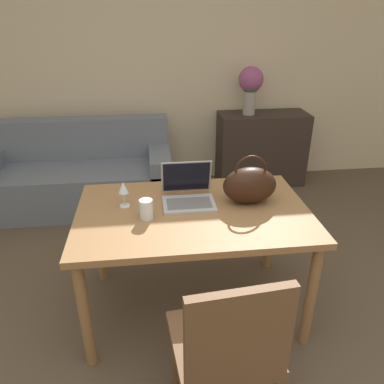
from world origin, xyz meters
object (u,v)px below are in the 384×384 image
Objects in this scene: handbag at (250,185)px; wine_glass at (123,189)px; laptop at (188,191)px; couch at (79,177)px; flower_vase at (251,84)px; drinking_glass at (146,209)px; chair at (227,346)px.

wine_glass is at bearing 177.31° from handbag.
laptop is 0.97× the size of handbag.
couch is 5.61× the size of handbag.
flower_vase is at bearing 9.36° from couch.
drinking_glass is at bearing -143.08° from laptop.
flower_vase is (0.48, 1.84, 0.25)m from handbag.
handbag is at bearing -2.69° from wine_glass.
laptop is at bearing 36.92° from drinking_glass.
drinking_glass is at bearing -67.92° from couch.
wine_glass is at bearing 129.02° from drinking_glass.
drinking_glass is 0.21m from wine_glass.
couch is at bearing 107.10° from chair.
laptop is 0.32m from drinking_glass.
handbag is (0.62, 0.12, 0.06)m from drinking_glass.
handbag is (0.30, 0.87, 0.33)m from chair.
flower_vase reaches higher than couch.
handbag reaches higher than drinking_glass.
handbag is 0.66× the size of flower_vase.
chair reaches higher than couch.
laptop is 0.64× the size of flower_vase.
flower_vase is (1.10, 1.96, 0.31)m from drinking_glass.
chair is at bearing -86.27° from laptop.
chair is at bearing -63.67° from wine_glass.
handbag is at bearing 65.52° from chair.
chair is at bearing -109.16° from handbag.
wine_glass is 0.75m from handbag.
laptop is 0.37m from handbag.
wine_glass is (-0.13, 0.16, 0.06)m from drinking_glass.
chair reaches higher than wine_glass.
chair reaches higher than drinking_glass.
wine_glass is at bearing 111.02° from chair.
wine_glass is at bearing -174.88° from laptop.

